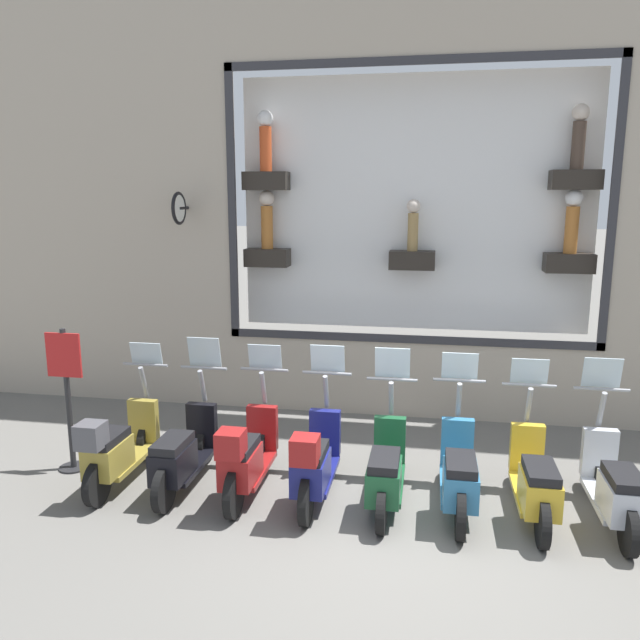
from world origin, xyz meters
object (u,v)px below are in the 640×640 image
object	(u,v)px
scooter_navy_4	(315,462)
scooter_olive_7	(117,448)
scooter_yellow_1	(535,481)
scooter_red_5	(246,457)
scooter_black_6	(183,454)
scooter_teal_2	(459,475)
scooter_silver_0	(614,487)
shop_sign_post	(67,394)
scooter_green_3	(386,471)

from	to	relation	value
scooter_navy_4	scooter_olive_7	world-z (taller)	scooter_navy_4
scooter_yellow_1	scooter_navy_4	xyz separation A→B (m)	(-0.05, 2.37, 0.06)
scooter_olive_7	scooter_red_5	bearing A→B (deg)	-89.79
scooter_navy_4	scooter_yellow_1	bearing A→B (deg)	-88.70
scooter_black_6	scooter_olive_7	bearing A→B (deg)	94.53
scooter_olive_7	scooter_teal_2	bearing A→B (deg)	-89.11
scooter_silver_0	scooter_olive_7	world-z (taller)	scooter_silver_0
scooter_red_5	shop_sign_post	distance (m)	2.46
scooter_silver_0	scooter_teal_2	distance (m)	1.58
scooter_green_3	scooter_yellow_1	bearing A→B (deg)	-89.98
scooter_green_3	scooter_navy_4	size ratio (longest dim) A/B	0.99
scooter_silver_0	scooter_red_5	bearing A→B (deg)	90.77
scooter_navy_4	scooter_red_5	xyz separation A→B (m)	(0.00, 0.79, 0.00)
scooter_silver_0	scooter_yellow_1	xyz separation A→B (m)	(-0.00, 0.79, 0.00)
scooter_silver_0	scooter_navy_4	size ratio (longest dim) A/B	0.99
shop_sign_post	scooter_black_6	bearing A→B (deg)	-99.55
scooter_yellow_1	scooter_olive_7	size ratio (longest dim) A/B	1.00
scooter_silver_0	scooter_green_3	world-z (taller)	scooter_green_3
scooter_navy_4	scooter_black_6	bearing A→B (deg)	87.89
scooter_yellow_1	scooter_navy_4	world-z (taller)	scooter_navy_4
scooter_black_6	shop_sign_post	size ratio (longest dim) A/B	0.99
scooter_green_3	scooter_navy_4	xyz separation A→B (m)	(-0.05, 0.79, 0.06)
scooter_yellow_1	scooter_red_5	size ratio (longest dim) A/B	0.99
scooter_green_3	scooter_red_5	xyz separation A→B (m)	(-0.05, 1.58, 0.07)
scooter_silver_0	scooter_red_5	size ratio (longest dim) A/B	0.99
scooter_navy_4	scooter_black_6	distance (m)	1.58
scooter_olive_7	scooter_green_3	bearing A→B (deg)	-88.95
scooter_teal_2	scooter_red_5	bearing A→B (deg)	91.35
scooter_red_5	scooter_black_6	distance (m)	0.79
scooter_black_6	scooter_navy_4	bearing A→B (deg)	-92.11
scooter_teal_2	scooter_red_5	distance (m)	2.37
scooter_red_5	scooter_black_6	xyz separation A→B (m)	(0.06, 0.79, -0.05)
scooter_yellow_1	scooter_black_6	size ratio (longest dim) A/B	1.00
scooter_teal_2	scooter_olive_7	distance (m)	3.95
scooter_green_3	scooter_red_5	distance (m)	1.58
scooter_navy_4	shop_sign_post	size ratio (longest dim) A/B	1.00
scooter_black_6	shop_sign_post	distance (m)	1.71
scooter_navy_4	shop_sign_post	xyz separation A→B (m)	(0.33, 3.17, 0.50)
scooter_black_6	shop_sign_post	bearing A→B (deg)	80.45
scooter_green_3	scooter_silver_0	bearing A→B (deg)	-89.98
scooter_silver_0	scooter_red_5	distance (m)	3.95
scooter_red_5	shop_sign_post	xyz separation A→B (m)	(0.32, 2.38, 0.50)
scooter_yellow_1	shop_sign_post	xyz separation A→B (m)	(0.27, 5.54, 0.56)
scooter_teal_2	scooter_black_6	size ratio (longest dim) A/B	1.00
shop_sign_post	scooter_silver_0	bearing A→B (deg)	-92.46
scooter_silver_0	scooter_black_6	distance (m)	4.74
scooter_yellow_1	scooter_silver_0	bearing A→B (deg)	-89.96
scooter_teal_2	shop_sign_post	distance (m)	4.79
scooter_black_6	scooter_silver_0	bearing A→B (deg)	-90.05
scooter_teal_2	scooter_silver_0	bearing A→B (deg)	-90.10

